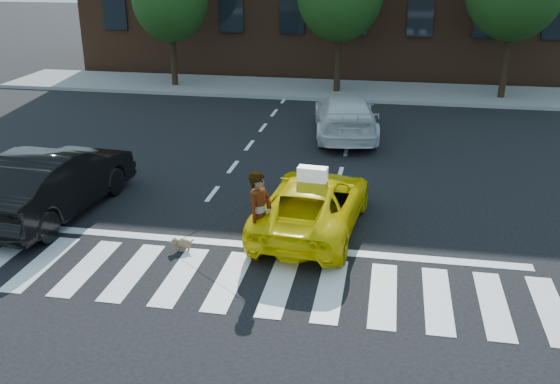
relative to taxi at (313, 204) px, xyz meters
name	(u,v)px	position (x,y,z in m)	size (l,w,h in m)	color
ground	(229,281)	(-1.30, -2.69, -0.63)	(120.00, 120.00, 0.00)	black
crosswalk	(229,280)	(-1.30, -2.69, -0.63)	(13.00, 2.40, 0.01)	silver
stop_line	(247,245)	(-1.30, -1.09, -0.63)	(12.00, 0.30, 0.01)	silver
sidewalk_far	(327,90)	(-1.30, 14.81, -0.56)	(30.00, 4.00, 0.15)	slate
taxi	(313,204)	(0.00, 0.00, 0.00)	(2.10, 4.56, 1.27)	yellow
black_sedan	(54,181)	(-6.30, -0.19, 0.20)	(1.76, 5.03, 1.66)	black
white_suv	(345,115)	(0.10, 7.85, 0.09)	(2.04, 5.01, 1.45)	silver
woman	(260,216)	(-0.91, -1.59, 0.32)	(0.69, 0.45, 1.90)	#999999
dog	(182,243)	(-2.63, -1.60, -0.46)	(0.51, 0.28, 0.29)	#976A4C
taxi_sign	(312,174)	(0.00, -0.20, 0.79)	(0.65, 0.28, 0.32)	white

